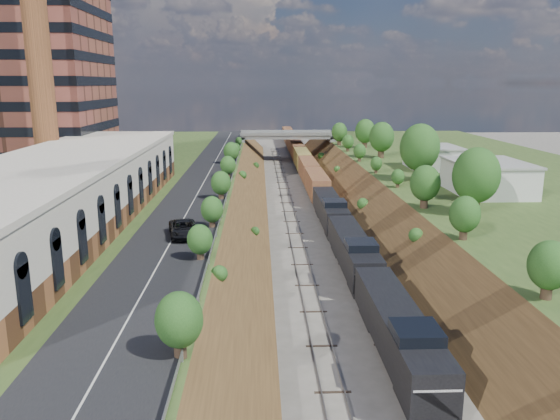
{
  "coord_description": "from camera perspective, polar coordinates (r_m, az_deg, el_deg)",
  "views": [
    {
      "loc": [
        -7.22,
        -19.23,
        19.47
      ],
      "look_at": [
        -5.0,
        38.6,
        6.0
      ],
      "focal_mm": 35.0,
      "sensor_mm": 36.0,
      "label": 1
    }
  ],
  "objects": [
    {
      "name": "platform_left",
      "position": [
        85.03,
        -19.8,
        0.81
      ],
      "size": [
        44.0,
        180.0,
        5.0
      ],
      "primitive_type": "cube",
      "color": "#375121",
      "rests_on": "ground"
    },
    {
      "name": "platform_right",
      "position": [
        90.46,
        24.25,
        1.12
      ],
      "size": [
        44.0,
        180.0,
        5.0
      ],
      "primitive_type": "cube",
      "color": "#375121",
      "rests_on": "ground"
    },
    {
      "name": "embankment_left",
      "position": [
        81.68,
        -4.79,
        -0.73
      ],
      "size": [
        10.0,
        180.0,
        10.0
      ],
      "primitive_type": "cube",
      "rotation": [
        0.0,
        0.79,
        0.0
      ],
      "color": "brown",
      "rests_on": "ground"
    },
    {
      "name": "embankment_right",
      "position": [
        83.6,
        10.45,
        -0.59
      ],
      "size": [
        10.0,
        180.0,
        10.0
      ],
      "primitive_type": "cube",
      "rotation": [
        0.0,
        0.79,
        0.0
      ],
      "color": "brown",
      "rests_on": "ground"
    },
    {
      "name": "rail_left_track",
      "position": [
        81.7,
        1.1,
        -0.62
      ],
      "size": [
        1.58,
        180.0,
        0.18
      ],
      "primitive_type": "cube",
      "color": "gray",
      "rests_on": "ground"
    },
    {
      "name": "rail_right_track",
      "position": [
        82.16,
        4.73,
        -0.59
      ],
      "size": [
        1.58,
        180.0,
        0.18
      ],
      "primitive_type": "cube",
      "color": "gray",
      "rests_on": "ground"
    },
    {
      "name": "road",
      "position": [
        80.96,
        -8.05,
        2.71
      ],
      "size": [
        8.0,
        180.0,
        0.1
      ],
      "primitive_type": "cube",
      "color": "black",
      "rests_on": "platform_left"
    },
    {
      "name": "guardrail",
      "position": [
        80.36,
        -5.16,
        3.07
      ],
      "size": [
        0.1,
        171.0,
        0.7
      ],
      "color": "#99999E",
      "rests_on": "platform_left"
    },
    {
      "name": "commercial_building",
      "position": [
        61.87,
        -21.8,
        1.95
      ],
      "size": [
        14.3,
        62.3,
        7.0
      ],
      "color": "brown",
      "rests_on": "platform_left"
    },
    {
      "name": "smokestack",
      "position": [
        80.74,
        -24.06,
        15.94
      ],
      "size": [
        3.2,
        3.2,
        40.0
      ],
      "primitive_type": "cylinder",
      "color": "brown",
      "rests_on": "platform_left"
    },
    {
      "name": "overpass",
      "position": [
        142.16,
        0.73,
        7.23
      ],
      "size": [
        24.5,
        8.3,
        7.4
      ],
      "color": "gray",
      "rests_on": "ground"
    },
    {
      "name": "white_building_near",
      "position": [
        78.57,
        20.88,
        3.11
      ],
      "size": [
        9.0,
        12.0,
        4.0
      ],
      "primitive_type": "cube",
      "color": "silver",
      "rests_on": "platform_right"
    },
    {
      "name": "white_building_far",
      "position": [
        98.83,
        15.69,
        5.25
      ],
      "size": [
        8.0,
        10.0,
        3.6
      ],
      "primitive_type": "cube",
      "color": "silver",
      "rests_on": "platform_right"
    },
    {
      "name": "tree_right_large",
      "position": [
        64.78,
        19.82,
        3.37
      ],
      "size": [
        5.25,
        5.25,
        7.61
      ],
      "color": "#473323",
      "rests_on": "platform_right"
    },
    {
      "name": "tree_left_crest",
      "position": [
        41.41,
        -8.47,
        -4.52
      ],
      "size": [
        2.45,
        2.45,
        3.55
      ],
      "color": "#473323",
      "rests_on": "platform_left"
    },
    {
      "name": "freight_train",
      "position": [
        116.33,
        2.67,
        4.75
      ],
      "size": [
        3.01,
        169.59,
        4.55
      ],
      "color": "black",
      "rests_on": "ground"
    },
    {
      "name": "suv",
      "position": [
        53.15,
        -10.05,
        -1.93
      ],
      "size": [
        3.65,
        5.95,
        1.54
      ],
      "primitive_type": "imported",
      "rotation": [
        0.0,
        0.0,
        0.21
      ],
      "color": "black",
      "rests_on": "road"
    }
  ]
}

